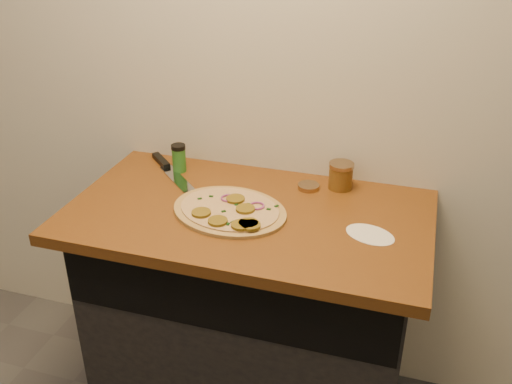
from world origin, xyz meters
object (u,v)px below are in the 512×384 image
(spice_shaker, at_px, (179,158))
(salsa_jar, at_px, (341,176))
(pizza, at_px, (230,211))
(chefs_knife, at_px, (168,169))

(spice_shaker, bearing_deg, salsa_jar, 3.85)
(pizza, height_order, chefs_knife, pizza)
(chefs_knife, height_order, salsa_jar, salsa_jar)
(salsa_jar, bearing_deg, spice_shaker, -176.15)
(salsa_jar, relative_size, spice_shaker, 0.90)
(pizza, xyz_separation_m, chefs_knife, (-0.33, 0.24, -0.00))
(chefs_knife, bearing_deg, salsa_jar, 4.28)
(salsa_jar, height_order, spice_shaker, spice_shaker)
(chefs_knife, relative_size, spice_shaker, 2.62)
(pizza, relative_size, chefs_knife, 1.68)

